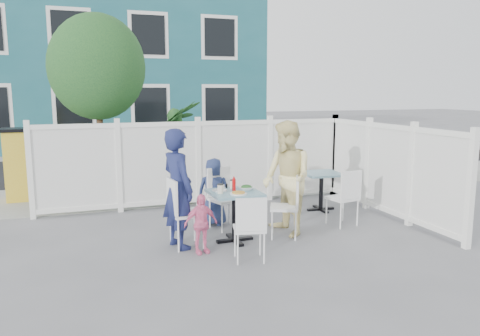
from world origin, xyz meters
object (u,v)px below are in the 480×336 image
object	(u,v)px
spare_table	(321,181)
chair_near	(250,224)
utility_cabinet	(25,166)
chair_left	(181,208)
toddler	(201,224)
main_table	(235,203)
boy	(214,192)
chair_back	(223,193)
man	(178,189)
woman	(287,178)
chair_right	(289,202)

from	to	relation	value
spare_table	chair_near	distance (m)	2.96
chair_near	utility_cabinet	bearing A→B (deg)	134.87
chair_left	chair_near	distance (m)	1.11
spare_table	toddler	xyz separation A→B (m)	(-2.64, -1.51, -0.14)
main_table	toddler	size ratio (longest dim) A/B	0.91
main_table	boy	world-z (taller)	boy
chair_left	chair_near	world-z (taller)	chair_left
chair_back	chair_near	bearing A→B (deg)	68.94
chair_back	boy	distance (m)	0.20
utility_cabinet	man	distance (m)	4.47
man	woman	xyz separation A→B (m)	(1.66, 0.04, 0.03)
chair_back	man	xyz separation A→B (m)	(-0.86, -0.73, 0.27)
chair_right	chair_back	size ratio (longest dim) A/B	0.97
utility_cabinet	main_table	bearing A→B (deg)	-54.28
chair_back	chair_near	distance (m)	1.61
chair_back	toddler	distance (m)	1.25
spare_table	chair_left	xyz separation A→B (m)	(-2.84, -1.19, 0.03)
utility_cabinet	man	world-z (taller)	man
utility_cabinet	chair_near	world-z (taller)	utility_cabinet
spare_table	chair_left	world-z (taller)	chair_left
utility_cabinet	woman	size ratio (longest dim) A/B	0.80
chair_back	chair_near	world-z (taller)	chair_back
main_table	chair_near	bearing A→B (deg)	-95.31
man	chair_right	bearing A→B (deg)	-111.13
toddler	chair_near	bearing A→B (deg)	-56.41
man	toddler	world-z (taller)	man
utility_cabinet	chair_back	xyz separation A→B (m)	(3.15, -3.11, -0.13)
chair_right	woman	xyz separation A→B (m)	(0.01, 0.13, 0.32)
utility_cabinet	man	xyz separation A→B (m)	(2.28, -3.83, 0.14)
woman	boy	size ratio (longest dim) A/B	1.58
chair_left	chair_back	xyz separation A→B (m)	(0.84, 0.75, -0.01)
woman	spare_table	bearing A→B (deg)	127.15
utility_cabinet	spare_table	xyz separation A→B (m)	(5.15, -2.66, -0.15)
main_table	chair_left	size ratio (longest dim) A/B	0.76
spare_table	chair_right	world-z (taller)	chair_right
chair_left	chair_right	distance (m)	1.62
main_table	woman	size ratio (longest dim) A/B	0.43
chair_near	woman	world-z (taller)	woman
spare_table	man	size ratio (longest dim) A/B	0.42
chair_back	toddler	world-z (taller)	chair_back
chair_right	utility_cabinet	bearing A→B (deg)	69.05
chair_back	chair_near	size ratio (longest dim) A/B	1.11
chair_near	boy	world-z (taller)	boy
man	utility_cabinet	bearing A→B (deg)	12.80
chair_back	man	distance (m)	1.16
chair_near	toddler	xyz separation A→B (m)	(-0.50, 0.54, -0.10)
utility_cabinet	main_table	xyz separation A→B (m)	(3.10, -3.85, -0.12)
spare_table	main_table	bearing A→B (deg)	-149.93
chair_right	chair_near	size ratio (longest dim) A/B	1.08
man	boy	xyz separation A→B (m)	(0.77, 0.90, -0.28)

